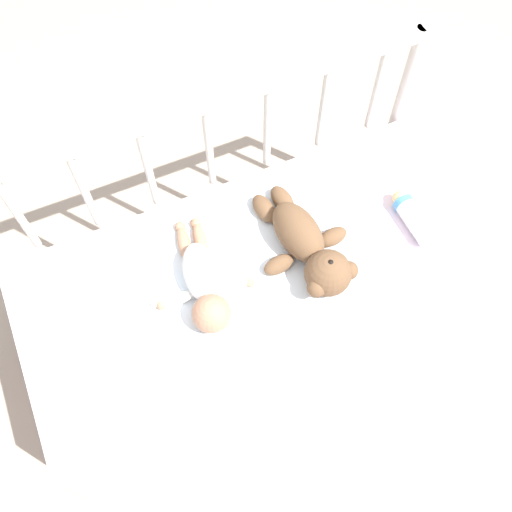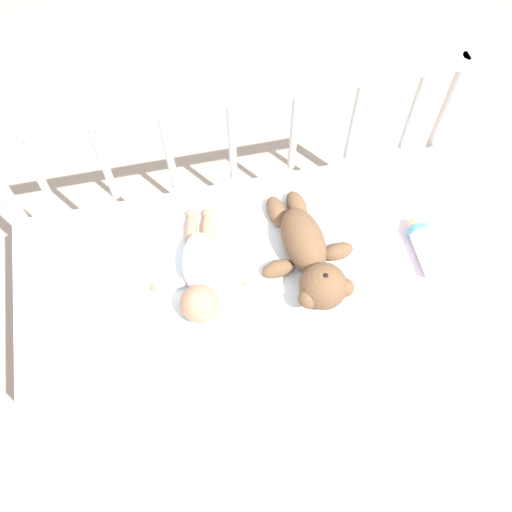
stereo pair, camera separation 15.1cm
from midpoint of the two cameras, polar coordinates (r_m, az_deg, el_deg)
The scene contains 7 objects.
ground_plane at distance 1.97m, azimuth 2.26°, elevation -7.54°, with size 12.00×12.00×0.00m, color tan.
crib_mattress at distance 1.76m, azimuth 2.51°, elevation -4.92°, with size 1.31×0.60×0.45m.
crib_rail at distance 1.63m, azimuth 0.31°, elevation 10.19°, with size 1.31×0.04×0.79m.
blanket at distance 1.57m, azimuth 2.32°, elevation -0.62°, with size 0.77×0.49×0.01m.
teddy_bear at distance 1.52m, azimuth 8.22°, elevation -0.30°, with size 0.27×0.39×0.13m.
baby at distance 1.50m, azimuth -2.85°, elevation -1.95°, with size 0.29×0.36×0.10m.
baby_bottle at distance 1.65m, azimuth 19.03°, elevation 0.77°, with size 0.06×0.18×0.06m.
Camera 2 is at (-0.15, -0.69, 1.84)m, focal length 40.00 mm.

